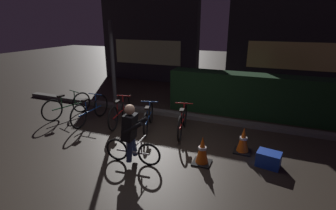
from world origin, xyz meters
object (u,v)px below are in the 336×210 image
object	(u,v)px
street_post	(113,74)
cyclist	(131,134)
parked_bike_leftmost	(67,106)
parked_bike_center_left	(120,112)
blue_crate	(269,159)
parked_bike_left_mid	(90,110)
traffic_cone_far	(243,140)
traffic_cone_near	(202,151)
parked_bike_center_right	(148,118)
parked_bike_right_mid	(182,121)

from	to	relation	value
street_post	cyclist	bearing A→B (deg)	-49.08
street_post	parked_bike_leftmost	world-z (taller)	street_post
parked_bike_center_left	blue_crate	bearing A→B (deg)	-112.74
street_post	parked_bike_left_mid	bearing A→B (deg)	-153.72
parked_bike_leftmost	parked_bike_left_mid	xyz separation A→B (m)	(0.91, -0.08, 0.01)
street_post	parked_bike_leftmost	bearing A→B (deg)	-171.48
cyclist	traffic_cone_far	bearing A→B (deg)	27.17
parked_bike_leftmost	parked_bike_left_mid	size ratio (longest dim) A/B	0.94
parked_bike_left_mid	cyclist	xyz separation A→B (m)	(2.19, -1.47, 0.29)
traffic_cone_near	traffic_cone_far	world-z (taller)	traffic_cone_near
parked_bike_center_right	blue_crate	distance (m)	3.11
parked_bike_left_mid	parked_bike_center_right	world-z (taller)	parked_bike_left_mid
traffic_cone_far	cyclist	size ratio (longest dim) A/B	0.46
street_post	traffic_cone_far	size ratio (longest dim) A/B	4.85
parked_bike_leftmost	parked_bike_center_right	distance (m)	2.66
street_post	parked_bike_leftmost	distance (m)	1.89
parked_bike_center_left	parked_bike_right_mid	xyz separation A→B (m)	(1.82, 0.05, -0.01)
parked_bike_leftmost	traffic_cone_far	distance (m)	5.13
traffic_cone_near	blue_crate	world-z (taller)	traffic_cone_near
traffic_cone_far	street_post	bearing A→B (deg)	171.98
parked_bike_left_mid	traffic_cone_near	xyz separation A→B (m)	(3.51, -0.98, -0.06)
parked_bike_left_mid	cyclist	world-z (taller)	cyclist
traffic_cone_near	traffic_cone_far	distance (m)	1.06
parked_bike_left_mid	parked_bike_right_mid	xyz separation A→B (m)	(2.67, 0.25, -0.01)
parked_bike_left_mid	blue_crate	xyz separation A→B (m)	(4.76, -0.58, -0.19)
parked_bike_left_mid	cyclist	size ratio (longest dim) A/B	1.32
parked_bike_leftmost	parked_bike_right_mid	xyz separation A→B (m)	(3.58, 0.17, -0.00)
parked_bike_leftmost	traffic_cone_near	distance (m)	4.55
parked_bike_leftmost	parked_bike_center_left	xyz separation A→B (m)	(1.76, 0.12, 0.00)
parked_bike_right_mid	blue_crate	world-z (taller)	parked_bike_right_mid
parked_bike_center_left	traffic_cone_near	world-z (taller)	parked_bike_center_left
parked_bike_left_mid	street_post	bearing A→B (deg)	-64.33
parked_bike_left_mid	traffic_cone_far	size ratio (longest dim) A/B	2.87
street_post	parked_bike_left_mid	world-z (taller)	street_post
parked_bike_leftmost	parked_bike_right_mid	world-z (taller)	parked_bike_leftmost
traffic_cone_far	cyclist	distance (m)	2.42
traffic_cone_far	cyclist	bearing A→B (deg)	-147.74
street_post	parked_bike_leftmost	xyz separation A→B (m)	(-1.55, -0.23, -1.05)
street_post	parked_bike_left_mid	xyz separation A→B (m)	(-0.64, -0.32, -1.04)
street_post	traffic_cone_near	size ratio (longest dim) A/B	4.65
parked_bike_center_left	traffic_cone_near	distance (m)	2.92
parked_bike_center_left	cyclist	bearing A→B (deg)	-152.61
parked_bike_leftmost	cyclist	size ratio (longest dim) A/B	1.24
parked_bike_center_left	cyclist	size ratio (longest dim) A/B	1.28
street_post	traffic_cone_near	distance (m)	3.34
parked_bike_leftmost	traffic_cone_near	size ratio (longest dim) A/B	2.60
street_post	cyclist	size ratio (longest dim) A/B	2.22
parked_bike_center_right	parked_bike_leftmost	bearing A→B (deg)	74.36
parked_bike_center_left	cyclist	xyz separation A→B (m)	(1.34, -1.67, 0.29)
street_post	traffic_cone_far	xyz separation A→B (m)	(3.58, -0.50, -1.11)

